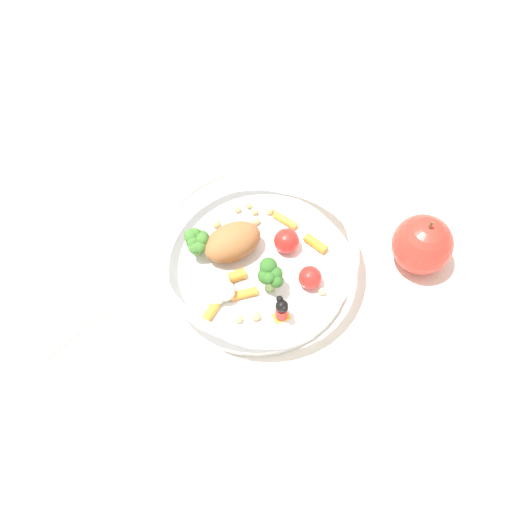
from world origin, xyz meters
TOP-DOWN VIEW (x-y plane):
  - ground_plane at (0.00, 0.00)m, footprint 2.40×2.40m
  - food_container at (-0.02, -0.01)m, footprint 0.25×0.25m
  - loose_apple at (0.12, 0.15)m, footprint 0.08×0.08m
  - folded_napkin at (-0.17, -0.21)m, footprint 0.12×0.11m

SIDE VIEW (x-z plane):
  - ground_plane at x=0.00m, z-range 0.00..0.00m
  - folded_napkin at x=-0.17m, z-range 0.00..0.01m
  - food_container at x=-0.02m, z-range 0.00..0.06m
  - loose_apple at x=0.12m, z-range -0.01..0.08m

